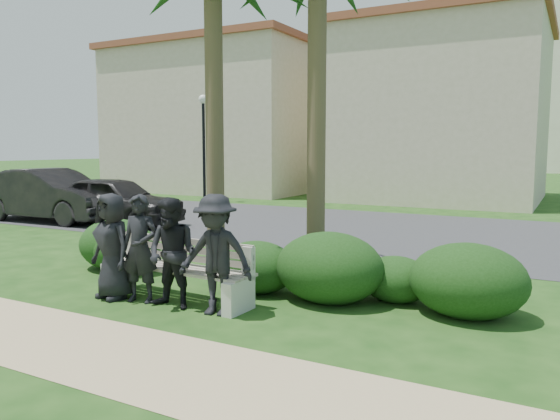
# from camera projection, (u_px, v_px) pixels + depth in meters

# --- Properties ---
(ground) EXTENTS (160.00, 160.00, 0.00)m
(ground) POSITION_uv_depth(u_px,v_px,m) (214.00, 310.00, 7.40)
(ground) COLOR #173C11
(ground) RESTS_ON ground
(footpath) EXTENTS (30.00, 1.60, 0.01)m
(footpath) POSITION_uv_depth(u_px,v_px,m) (115.00, 354.00, 5.83)
(footpath) COLOR tan
(footpath) RESTS_ON ground
(asphalt_street) EXTENTS (160.00, 8.00, 0.01)m
(asphalt_street) POSITION_uv_depth(u_px,v_px,m) (391.00, 231.00, 14.38)
(asphalt_street) COLOR #2D2D30
(asphalt_street) RESTS_ON ground
(stucco_bldg_left) EXTENTS (10.40, 8.40, 7.30)m
(stucco_bldg_left) POSITION_uv_depth(u_px,v_px,m) (226.00, 119.00, 28.39)
(stucco_bldg_left) COLOR #BCB08D
(stucco_bldg_left) RESTS_ON ground
(stucco_bldg_right) EXTENTS (8.40, 8.40, 7.30)m
(stucco_bldg_right) POSITION_uv_depth(u_px,v_px,m) (441.00, 113.00, 23.16)
(stucco_bldg_right) COLOR #BCB08D
(stucco_bldg_right) RESTS_ON ground
(street_lamp) EXTENTS (0.36, 0.36, 4.29)m
(street_lamp) POSITION_uv_depth(u_px,v_px,m) (204.00, 129.00, 21.81)
(street_lamp) COLOR black
(street_lamp) RESTS_ON ground
(park_bench) EXTENTS (2.46, 0.67, 0.85)m
(park_bench) POSITION_uv_depth(u_px,v_px,m) (176.00, 274.00, 7.88)
(park_bench) COLOR #A09886
(park_bench) RESTS_ON ground
(man_a) EXTENTS (0.84, 0.64, 1.55)m
(man_a) POSITION_uv_depth(u_px,v_px,m) (112.00, 246.00, 7.91)
(man_a) COLOR black
(man_a) RESTS_ON ground
(man_b) EXTENTS (0.63, 0.48, 1.54)m
(man_b) POSITION_uv_depth(u_px,v_px,m) (140.00, 249.00, 7.73)
(man_b) COLOR black
(man_b) RESTS_ON ground
(man_c) EXTENTS (0.75, 0.59, 1.53)m
(man_c) POSITION_uv_depth(u_px,v_px,m) (172.00, 253.00, 7.42)
(man_c) COLOR black
(man_c) RESTS_ON ground
(man_d) EXTENTS (1.11, 0.75, 1.60)m
(man_d) POSITION_uv_depth(u_px,v_px,m) (216.00, 255.00, 7.13)
(man_d) COLOR black
(man_d) RESTS_ON ground
(hedge_a) EXTENTS (1.44, 1.19, 0.94)m
(hedge_a) POSITION_uv_depth(u_px,v_px,m) (117.00, 243.00, 9.91)
(hedge_a) COLOR #14340E
(hedge_a) RESTS_ON ground
(hedge_b) EXTENTS (1.33, 1.10, 0.87)m
(hedge_b) POSITION_uv_depth(u_px,v_px,m) (125.00, 247.00, 9.69)
(hedge_b) COLOR #14340E
(hedge_b) RESTS_ON ground
(hedge_c) EXTENTS (1.23, 1.02, 0.80)m
(hedge_c) POSITION_uv_depth(u_px,v_px,m) (257.00, 265.00, 8.34)
(hedge_c) COLOR #14340E
(hedge_c) RESTS_ON ground
(hedge_d) EXTENTS (1.58, 1.31, 1.03)m
(hedge_d) POSITION_uv_depth(u_px,v_px,m) (329.00, 265.00, 7.81)
(hedge_d) COLOR #14340E
(hedge_d) RESTS_ON ground
(hedge_e) EXTENTS (1.03, 0.85, 0.67)m
(hedge_e) POSITION_uv_depth(u_px,v_px,m) (396.00, 278.00, 7.82)
(hedge_e) COLOR #14340E
(hedge_e) RESTS_ON ground
(hedge_f) EXTENTS (1.53, 1.26, 1.00)m
(hedge_f) POSITION_uv_depth(u_px,v_px,m) (468.00, 278.00, 7.11)
(hedge_f) COLOR #14340E
(hedge_f) RESTS_ON ground
(car_a) EXTENTS (4.25, 2.12, 1.39)m
(car_a) POSITION_uv_depth(u_px,v_px,m) (115.00, 201.00, 15.51)
(car_a) COLOR black
(car_a) RESTS_ON ground
(car_b) EXTENTS (4.81, 1.87, 1.56)m
(car_b) POSITION_uv_depth(u_px,v_px,m) (51.00, 195.00, 16.28)
(car_b) COLOR black
(car_b) RESTS_ON ground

